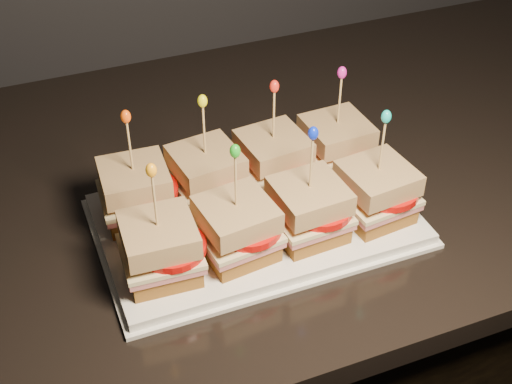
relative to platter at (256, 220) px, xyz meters
name	(u,v)px	position (x,y,z in m)	size (l,w,h in m)	color
granite_slab	(43,224)	(-0.25, 0.13, -0.03)	(2.16, 0.74, 0.03)	black
platter	(256,220)	(0.00, 0.00, 0.00)	(0.39, 0.24, 0.02)	white
platter_rim	(256,224)	(0.00, 0.00, -0.01)	(0.40, 0.25, 0.01)	white
sandwich_0_bread_bot	(138,208)	(-0.14, 0.06, 0.02)	(0.08, 0.08, 0.02)	#5F3611
sandwich_0_ham	(137,199)	(-0.14, 0.06, 0.04)	(0.09, 0.08, 0.01)	#BE6567
sandwich_0_cheese	(136,194)	(-0.14, 0.06, 0.04)	(0.09, 0.09, 0.01)	beige
sandwich_0_tomato	(146,190)	(-0.13, 0.05, 0.05)	(0.08, 0.08, 0.01)	red
sandwich_0_bread_top	(134,178)	(-0.14, 0.06, 0.07)	(0.08, 0.08, 0.03)	brown
sandwich_0_pick	(130,149)	(-0.14, 0.06, 0.11)	(0.00, 0.00, 0.09)	tan
sandwich_0_frill	(126,117)	(-0.14, 0.06, 0.16)	(0.01, 0.01, 0.02)	#FA500B
sandwich_1_bread_bot	(207,191)	(-0.05, 0.06, 0.02)	(0.08, 0.08, 0.02)	#5F3611
sandwich_1_ham	(207,182)	(-0.05, 0.06, 0.04)	(0.09, 0.08, 0.01)	#BE6567
sandwich_1_cheese	(207,178)	(-0.05, 0.06, 0.04)	(0.09, 0.09, 0.01)	beige
sandwich_1_tomato	(217,174)	(-0.03, 0.05, 0.05)	(0.08, 0.08, 0.01)	red
sandwich_1_bread_top	(206,162)	(-0.05, 0.06, 0.07)	(0.08, 0.08, 0.03)	brown
sandwich_1_pick	(204,133)	(-0.05, 0.06, 0.11)	(0.00, 0.00, 0.09)	tan
sandwich_1_frill	(202,101)	(-0.05, 0.06, 0.16)	(0.01, 0.01, 0.02)	yellow
sandwich_2_bread_bot	(273,175)	(0.05, 0.06, 0.02)	(0.08, 0.08, 0.02)	#5F3611
sandwich_2_ham	(273,166)	(0.05, 0.06, 0.04)	(0.09, 0.08, 0.01)	#BE6567
sandwich_2_cheese	(273,162)	(0.05, 0.06, 0.04)	(0.09, 0.09, 0.01)	beige
sandwich_2_tomato	(283,158)	(0.06, 0.05, 0.05)	(0.08, 0.08, 0.01)	red
sandwich_2_bread_top	(273,146)	(0.05, 0.06, 0.07)	(0.08, 0.08, 0.03)	brown
sandwich_2_pick	(274,118)	(0.05, 0.06, 0.11)	(0.00, 0.00, 0.09)	tan
sandwich_2_frill	(274,86)	(0.05, 0.06, 0.16)	(0.01, 0.01, 0.02)	red
sandwich_3_bread_bot	(335,160)	(0.14, 0.06, 0.02)	(0.08, 0.08, 0.02)	#5F3611
sandwich_3_ham	(335,151)	(0.14, 0.06, 0.04)	(0.09, 0.08, 0.01)	#BE6567
sandwich_3_cheese	(336,147)	(0.14, 0.06, 0.04)	(0.09, 0.09, 0.01)	beige
sandwich_3_tomato	(346,143)	(0.15, 0.05, 0.05)	(0.08, 0.08, 0.01)	red
sandwich_3_bread_top	(337,131)	(0.14, 0.06, 0.07)	(0.08, 0.08, 0.03)	brown
sandwich_3_pick	(339,103)	(0.14, 0.06, 0.11)	(0.00, 0.00, 0.09)	tan
sandwich_3_frill	(342,73)	(0.14, 0.06, 0.16)	(0.01, 0.01, 0.02)	#CE1C9A
sandwich_4_bread_bot	(162,265)	(-0.14, -0.06, 0.02)	(0.08, 0.08, 0.02)	#5F3611
sandwich_4_ham	(161,256)	(-0.14, -0.06, 0.04)	(0.09, 0.08, 0.01)	#BE6567
sandwich_4_cheese	(160,251)	(-0.14, -0.06, 0.04)	(0.09, 0.09, 0.01)	beige
sandwich_4_tomato	(172,247)	(-0.13, -0.06, 0.05)	(0.08, 0.08, 0.01)	red
sandwich_4_bread_top	(158,234)	(-0.14, -0.06, 0.07)	(0.08, 0.08, 0.03)	brown
sandwich_4_pick	(155,204)	(-0.14, -0.06, 0.11)	(0.00, 0.00, 0.09)	tan
sandwich_4_frill	(151,170)	(-0.14, -0.06, 0.16)	(0.01, 0.01, 0.02)	orange
sandwich_5_bread_bot	(237,245)	(-0.05, -0.06, 0.02)	(0.08, 0.08, 0.02)	#5F3611
sandwich_5_ham	(237,236)	(-0.05, -0.06, 0.04)	(0.09, 0.08, 0.01)	#BE6567
sandwich_5_cheese	(237,231)	(-0.05, -0.06, 0.04)	(0.09, 0.09, 0.01)	beige
sandwich_5_tomato	(248,227)	(-0.03, -0.06, 0.05)	(0.08, 0.08, 0.01)	red
sandwich_5_bread_top	(236,214)	(-0.05, -0.06, 0.07)	(0.08, 0.08, 0.03)	brown
sandwich_5_pick	(236,184)	(-0.05, -0.06, 0.11)	(0.00, 0.00, 0.09)	tan
sandwich_5_frill	(235,151)	(-0.05, -0.06, 0.16)	(0.01, 0.01, 0.02)	green
sandwich_6_bread_bot	(308,226)	(0.05, -0.06, 0.02)	(0.08, 0.08, 0.02)	#5F3611
sandwich_6_ham	(308,217)	(0.05, -0.06, 0.04)	(0.09, 0.08, 0.01)	#BE6567
sandwich_6_cheese	(308,212)	(0.05, -0.06, 0.04)	(0.09, 0.09, 0.01)	beige
sandwich_6_tomato	(320,208)	(0.06, -0.06, 0.05)	(0.08, 0.08, 0.01)	red
sandwich_6_bread_top	(309,196)	(0.05, -0.06, 0.07)	(0.08, 0.08, 0.03)	brown
sandwich_6_pick	(311,166)	(0.05, -0.06, 0.11)	(0.00, 0.00, 0.09)	tan
sandwich_6_frill	(313,133)	(0.05, -0.06, 0.16)	(0.01, 0.01, 0.02)	#0B26DC
sandwich_7_bread_bot	(374,208)	(0.14, -0.06, 0.02)	(0.08, 0.08, 0.02)	#5F3611
sandwich_7_ham	(375,199)	(0.14, -0.06, 0.04)	(0.09, 0.08, 0.01)	#BE6567
sandwich_7_cheese	(376,195)	(0.14, -0.06, 0.04)	(0.09, 0.09, 0.01)	beige
sandwich_7_tomato	(387,190)	(0.15, -0.06, 0.05)	(0.08, 0.08, 0.01)	red
sandwich_7_bread_top	(378,178)	(0.14, -0.06, 0.07)	(0.08, 0.08, 0.03)	brown
sandwich_7_pick	(382,149)	(0.14, -0.06, 0.11)	(0.00, 0.00, 0.09)	tan
sandwich_7_frill	(386,117)	(0.14, -0.06, 0.16)	(0.01, 0.01, 0.02)	#10B7A8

